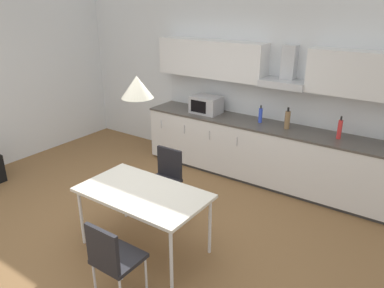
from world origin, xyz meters
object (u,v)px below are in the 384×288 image
Objects in this scene: dining_table at (143,195)px; pendant_lamp at (137,87)px; microwave at (206,105)px; chair_far_left at (165,175)px; bottle_blue at (260,115)px; bottle_brown at (287,120)px; chair_near_right at (112,256)px; bottle_red at (340,129)px.

pendant_lamp is at bearing 0.00° from dining_table.
dining_table is 1.21m from pendant_lamp.
chair_far_left is at bearing -76.07° from microwave.
bottle_brown is at bearing -5.79° from bottle_blue.
chair_far_left is at bearing 112.20° from chair_near_right.
bottle_red is (1.18, -0.04, 0.02)m from bottle_blue.
chair_near_right is 1.61m from pendant_lamp.
pendant_lamp is (-0.68, -2.38, 0.84)m from bottle_brown.
pendant_lamp is (-0.32, 0.79, 1.36)m from chair_near_right.
bottle_blue is at bearing 178.03° from bottle_red.
bottle_blue is 2.47m from dining_table.
bottle_brown is 2.62m from pendant_lamp.
bottle_red is at bearing 70.96° from chair_near_right.
bottle_brown is 0.37× the size of chair_far_left.
chair_far_left is at bearing 112.25° from dining_table.
pendant_lamp is at bearing -120.71° from bottle_red.
bottle_red is at bearing 59.29° from dining_table.
dining_table is (-1.42, -2.39, -0.37)m from bottle_red.
microwave is 1.50× the size of pendant_lamp.
chair_near_right is 1.00× the size of chair_far_left.
dining_table is 0.87m from chair_far_left.
microwave is at bearing 106.78° from dining_table.
bottle_red is at bearing 0.35° from bottle_brown.
dining_table is at bearing -120.71° from bottle_red.
pendant_lamp is at bearing -67.75° from chair_far_left.
bottle_red reaches higher than chair_far_left.
microwave is 2.51m from dining_table.
chair_far_left is at bearing -108.88° from bottle_blue.
bottle_blue is 0.45m from bottle_brown.
microwave is 0.55× the size of chair_near_right.
microwave reaches higher than chair_near_right.
chair_far_left is (-0.56, -1.64, -0.50)m from bottle_blue.
bottle_red is 3.40m from chair_near_right.
microwave is 2.62m from pendant_lamp.
bottle_blue is 2.59m from pendant_lamp.
bottle_blue is at bearing 71.12° from chair_far_left.
bottle_blue is at bearing 174.21° from bottle_brown.
bottle_blue is at bearing 91.49° from chair_near_right.
pendant_lamp reaches higher than dining_table.
pendant_lamp is at bearing -105.99° from bottle_brown.
chair_far_left is 1.61m from pendant_lamp.
chair_near_right is at bearing -67.84° from dining_table.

